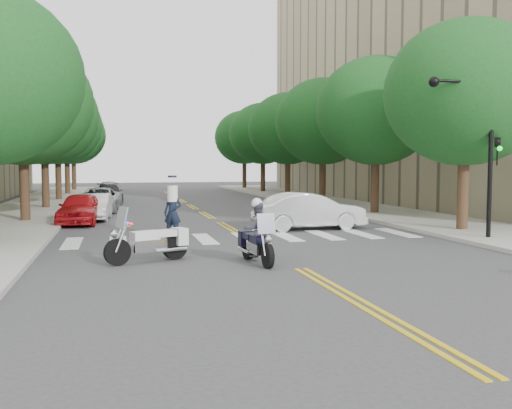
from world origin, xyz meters
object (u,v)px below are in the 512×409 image
object	(u,v)px
motorcycle_police	(256,234)
officer_standing	(173,213)
convertible	(309,211)
motorcycle_parked	(154,242)

from	to	relation	value
motorcycle_police	officer_standing	bearing A→B (deg)	-80.10
motorcycle_police	convertible	distance (m)	8.41
officer_standing	convertible	distance (m)	5.99
motorcycle_parked	convertible	size ratio (longest dim) A/B	0.51
motorcycle_police	officer_standing	xyz separation A→B (m)	(-1.73, 6.01, 0.13)
motorcycle_parked	officer_standing	size ratio (longest dim) A/B	1.27
motorcycle_police	motorcycle_parked	xyz separation A→B (m)	(-2.75, 0.91, -0.25)
motorcycle_police	officer_standing	distance (m)	6.26
convertible	motorcycle_parked	bearing A→B (deg)	130.43
motorcycle_parked	convertible	distance (m)	9.40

